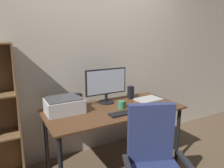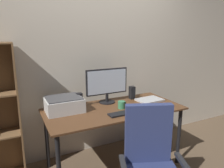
% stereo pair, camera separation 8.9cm
% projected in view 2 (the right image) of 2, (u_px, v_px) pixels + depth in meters
% --- Properties ---
extents(ground_plane, '(12.00, 12.00, 0.00)m').
position_uv_depth(ground_plane, '(114.00, 164.00, 2.61)').
color(ground_plane, brown).
extents(back_wall, '(6.40, 0.10, 2.60)m').
position_uv_depth(back_wall, '(96.00, 56.00, 2.79)').
color(back_wall, beige).
rests_on(back_wall, ground).
extents(desk, '(1.59, 0.75, 0.74)m').
position_uv_depth(desk, '(114.00, 115.00, 2.46)').
color(desk, '#56351E').
rests_on(desk, ground).
extents(monitor, '(0.54, 0.20, 0.43)m').
position_uv_depth(monitor, '(107.00, 83.00, 2.60)').
color(monitor, black).
rests_on(monitor, desk).
extents(keyboard, '(0.29, 0.11, 0.02)m').
position_uv_depth(keyboard, '(122.00, 114.00, 2.25)').
color(keyboard, black).
rests_on(keyboard, desk).
extents(mouse, '(0.08, 0.11, 0.03)m').
position_uv_depth(mouse, '(141.00, 109.00, 2.36)').
color(mouse, black).
rests_on(mouse, desk).
extents(coffee_mug, '(0.10, 0.08, 0.09)m').
position_uv_depth(coffee_mug, '(122.00, 105.00, 2.43)').
color(coffee_mug, '#387F51').
rests_on(coffee_mug, desk).
extents(laptop, '(0.33, 0.25, 0.02)m').
position_uv_depth(laptop, '(150.00, 100.00, 2.72)').
color(laptop, '#B7BABC').
rests_on(laptop, desk).
extents(speaker_left, '(0.06, 0.07, 0.17)m').
position_uv_depth(speaker_left, '(79.00, 100.00, 2.47)').
color(speaker_left, black).
rests_on(speaker_left, desk).
extents(speaker_right, '(0.06, 0.07, 0.17)m').
position_uv_depth(speaker_right, '(132.00, 93.00, 2.78)').
color(speaker_right, black).
rests_on(speaker_right, desk).
extents(printer, '(0.40, 0.34, 0.16)m').
position_uv_depth(printer, '(64.00, 104.00, 2.34)').
color(printer, silver).
rests_on(printer, desk).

